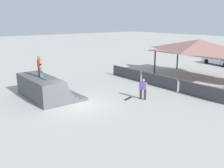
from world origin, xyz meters
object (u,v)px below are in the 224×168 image
at_px(parked_car_white, 219,60).
at_px(skateboard_on_deck, 44,78).
at_px(bystander_walking, 143,88).
at_px(skater_on_deck, 39,65).
at_px(skateboard_on_ground, 128,98).

bearing_deg(parked_car_white, skateboard_on_deck, -79.81).
relative_size(skateboard_on_deck, bystander_walking, 0.52).
bearing_deg(bystander_walking, skater_on_deck, 27.20).
height_order(skater_on_deck, skateboard_on_deck, skater_on_deck).
bearing_deg(bystander_walking, skateboard_on_ground, 25.68).
height_order(skateboard_on_deck, bystander_walking, skateboard_on_deck).
xyz_separation_m(skateboard_on_ground, parked_car_white, (-3.66, 19.22, 0.54)).
distance_m(skateboard_on_deck, parked_car_white, 24.32).
height_order(skateboard_on_deck, skateboard_on_ground, skateboard_on_deck).
distance_m(skater_on_deck, skateboard_on_deck, 1.06).
bearing_deg(skater_on_deck, bystander_walking, 55.26).
xyz_separation_m(skateboard_on_deck, bystander_walking, (4.24, 5.89, -0.84)).
height_order(skater_on_deck, parked_car_white, skater_on_deck).
xyz_separation_m(skateboard_on_deck, parked_car_white, (-0.13, 24.29, -1.11)).
height_order(bystander_walking, skateboard_on_ground, bystander_walking).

